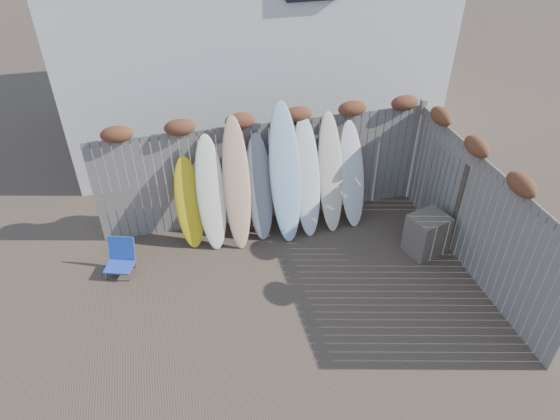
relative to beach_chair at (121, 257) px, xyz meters
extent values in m
plane|color=#493A2D|center=(2.66, -1.52, -0.27)|extent=(80.00, 80.00, 0.00)
cube|color=slate|center=(2.66, 0.88, 0.73)|extent=(6.00, 0.10, 2.00)
cube|color=slate|center=(5.66, 0.88, 0.78)|extent=(0.10, 0.10, 2.10)
ellipsoid|color=brown|center=(0.26, 0.84, 1.83)|extent=(0.52, 0.28, 0.28)
ellipsoid|color=brown|center=(1.26, 0.84, 1.83)|extent=(0.52, 0.28, 0.28)
ellipsoid|color=brown|center=(2.26, 0.84, 1.83)|extent=(0.52, 0.28, 0.28)
ellipsoid|color=brown|center=(3.26, 0.84, 1.83)|extent=(0.52, 0.28, 0.28)
ellipsoid|color=brown|center=(4.26, 0.84, 1.83)|extent=(0.52, 0.28, 0.28)
ellipsoid|color=brown|center=(5.26, 0.84, 1.83)|extent=(0.52, 0.28, 0.28)
cube|color=slate|center=(5.66, -1.32, 0.73)|extent=(0.10, 4.40, 2.00)
ellipsoid|color=brown|center=(5.62, -2.02, 1.83)|extent=(0.28, 0.56, 0.28)
ellipsoid|color=brown|center=(5.62, -0.92, 1.83)|extent=(0.28, 0.56, 0.28)
ellipsoid|color=brown|center=(5.62, 0.18, 1.83)|extent=(0.28, 0.56, 0.28)
cube|color=silver|center=(3.16, 4.98, 2.73)|extent=(8.00, 5.00, 6.00)
cube|color=blue|center=(-0.03, -0.10, -0.11)|extent=(0.54, 0.51, 0.03)
cube|color=#234EB0|center=(0.03, 0.10, 0.11)|extent=(0.46, 0.27, 0.40)
cylinder|color=#A4A4AB|center=(-0.28, -0.19, -0.19)|extent=(0.03, 0.03, 0.16)
cylinder|color=#B6B7BE|center=(-0.17, 0.12, -0.19)|extent=(0.03, 0.03, 0.16)
cylinder|color=#A3A5AA|center=(0.10, -0.32, -0.19)|extent=(0.03, 0.03, 0.16)
cylinder|color=#B1B3B9|center=(0.21, -0.01, -0.19)|extent=(0.03, 0.03, 0.16)
cube|color=#6F6353|center=(5.18, -0.79, 0.10)|extent=(0.75, 0.68, 0.73)
cube|color=#423528|center=(5.75, -0.31, 0.58)|extent=(0.25, 1.12, 1.70)
ellipsoid|color=yellow|center=(1.25, 0.51, 0.54)|extent=(0.47, 0.59, 1.62)
ellipsoid|color=white|center=(1.63, 0.43, 0.73)|extent=(0.51, 0.72, 1.99)
ellipsoid|color=#F4C577|center=(2.08, 0.40, 0.87)|extent=(0.53, 0.84, 2.28)
ellipsoid|color=gray|center=(2.49, 0.47, 0.68)|extent=(0.49, 0.69, 1.90)
ellipsoid|color=#9EC2DF|center=(2.94, 0.40, 0.94)|extent=(0.56, 0.86, 2.42)
ellipsoid|color=silver|center=(3.34, 0.41, 0.80)|extent=(0.49, 0.76, 2.14)
ellipsoid|color=beige|center=(3.79, 0.45, 0.80)|extent=(0.46, 0.76, 2.14)
ellipsoid|color=silver|center=(4.21, 0.45, 0.70)|extent=(0.55, 0.73, 1.94)
camera|label=1|loc=(1.06, -6.72, 5.54)|focal=32.00mm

